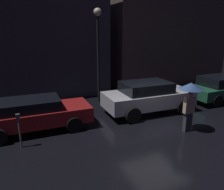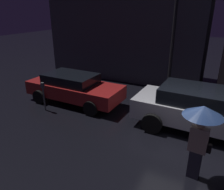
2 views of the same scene
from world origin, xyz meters
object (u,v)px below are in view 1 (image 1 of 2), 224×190
at_px(parked_car_red, 34,114).
at_px(pedestrian_with_umbrella, 190,95).
at_px(parking_meter, 19,127).
at_px(street_lamp_near, 98,41).
at_px(parked_car_green, 221,87).
at_px(parked_car_silver, 148,96).

bearing_deg(parked_car_red, pedestrian_with_umbrella, -23.84).
xyz_separation_m(parking_meter, street_lamp_near, (4.21, 3.71, 2.58)).
xyz_separation_m(parked_car_green, parking_meter, (-10.78, -1.22, 0.01)).
bearing_deg(parking_meter, street_lamp_near, 41.37).
height_order(parked_car_green, pedestrian_with_umbrella, pedestrian_with_umbrella).
relative_size(parking_meter, street_lamp_near, 0.24).
distance_m(parked_car_silver, parked_car_green, 4.99).
xyz_separation_m(parked_car_red, parking_meter, (-0.58, -1.27, 0.06)).
height_order(parked_car_silver, pedestrian_with_umbrella, pedestrian_with_umbrella).
bearing_deg(parked_car_red, street_lamp_near, 35.09).
distance_m(parked_car_red, pedestrian_with_umbrella, 6.09).
relative_size(pedestrian_with_umbrella, parking_meter, 1.62).
bearing_deg(parked_car_green, pedestrian_with_umbrella, -154.00).
height_order(parked_car_silver, parking_meter, parked_car_silver).
bearing_deg(pedestrian_with_umbrella, parked_car_red, -19.73).
bearing_deg(parked_car_red, parked_car_green, 0.90).
xyz_separation_m(parked_car_silver, parked_car_green, (4.99, 0.04, -0.07)).
xyz_separation_m(parked_car_green, street_lamp_near, (-6.57, 2.49, 2.60)).
distance_m(parked_car_silver, parking_meter, 5.91).
bearing_deg(parked_car_red, parking_meter, -113.47).
xyz_separation_m(parked_car_silver, pedestrian_with_umbrella, (0.26, -2.46, 0.69)).
bearing_deg(parked_car_silver, street_lamp_near, 123.70).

